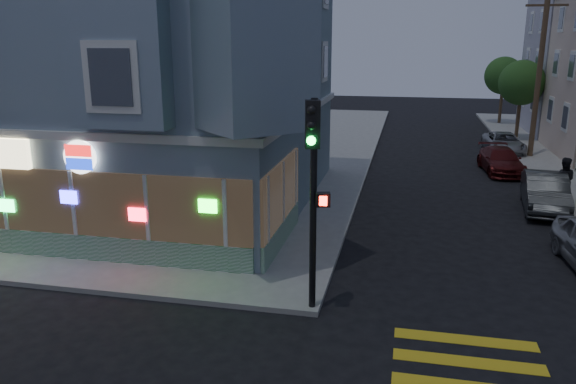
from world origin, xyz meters
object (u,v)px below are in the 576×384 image
(street_tree_far, at_px, (504,76))
(parked_car_d, at_px, (504,143))
(street_tree_near, at_px, (522,83))
(utility_pole, at_px, (539,75))
(pedestrian_a, at_px, (563,180))
(parked_car_c, at_px, (501,161))
(traffic_signal, at_px, (314,171))
(parked_car_b, at_px, (545,192))

(street_tree_far, relative_size, parked_car_d, 1.19)
(street_tree_near, xyz_separation_m, street_tree_far, (0.00, 8.00, 0.00))
(utility_pole, xyz_separation_m, street_tree_near, (0.20, 6.00, -0.86))
(pedestrian_a, bearing_deg, street_tree_far, -81.18)
(parked_car_c, bearing_deg, utility_pole, 56.98)
(street_tree_far, xyz_separation_m, parked_car_c, (-2.45, -18.26, -3.30))
(street_tree_near, height_order, traffic_signal, street_tree_near)
(street_tree_near, height_order, parked_car_b, street_tree_near)
(parked_car_c, distance_m, traffic_signal, 19.14)
(pedestrian_a, xyz_separation_m, parked_car_b, (-0.79, -0.68, -0.37))
(parked_car_c, height_order, parked_car_d, parked_car_c)
(parked_car_b, distance_m, parked_car_d, 12.32)
(parked_car_c, height_order, traffic_signal, traffic_signal)
(parked_car_c, bearing_deg, street_tree_near, 71.36)
(traffic_signal, bearing_deg, street_tree_far, 61.04)
(street_tree_far, xyz_separation_m, parked_car_b, (-1.69, -24.96, -3.18))
(street_tree_near, relative_size, parked_car_c, 1.20)
(street_tree_near, relative_size, pedestrian_a, 2.74)
(utility_pole, bearing_deg, pedestrian_a, -93.90)
(parked_car_c, bearing_deg, street_tree_far, 77.14)
(street_tree_near, bearing_deg, traffic_signal, -108.62)
(street_tree_near, distance_m, traffic_signal, 29.37)
(street_tree_far, bearing_deg, street_tree_near, -90.00)
(pedestrian_a, bearing_deg, parked_car_b, 51.70)
(parked_car_b, bearing_deg, street_tree_far, 92.13)
(street_tree_near, xyz_separation_m, parked_car_c, (-2.45, -10.26, -3.30))
(parked_car_d, xyz_separation_m, traffic_signal, (-7.88, -23.20, 3.09))
(street_tree_far, xyz_separation_m, parked_car_d, (-1.50, -12.64, -3.32))
(street_tree_far, height_order, parked_car_c, street_tree_far)
(utility_pole, xyz_separation_m, parked_car_c, (-2.25, -4.26, -4.16))
(street_tree_far, relative_size, parked_car_b, 1.16)
(street_tree_far, bearing_deg, traffic_signal, -104.67)
(street_tree_far, distance_m, parked_car_d, 13.15)
(street_tree_near, bearing_deg, street_tree_far, 90.00)
(parked_car_b, height_order, parked_car_d, parked_car_b)
(traffic_signal, bearing_deg, parked_car_c, 54.18)
(utility_pole, bearing_deg, parked_car_c, -117.79)
(parked_car_d, bearing_deg, pedestrian_a, -89.73)
(utility_pole, height_order, parked_car_c, utility_pole)
(parked_car_c, xyz_separation_m, traffic_signal, (-6.93, -17.57, 3.07))
(parked_car_b, bearing_deg, street_tree_near, 90.31)
(parked_car_b, height_order, parked_car_c, parked_car_b)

